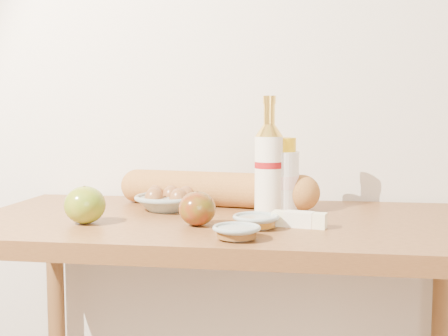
{
  "coord_description": "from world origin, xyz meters",
  "views": [
    {
      "loc": [
        0.19,
        -0.1,
        1.14
      ],
      "look_at": [
        0.0,
        1.15,
        1.02
      ],
      "focal_mm": 45.0,
      "sensor_mm": 36.0,
      "label": 1
    }
  ],
  "objects": [
    {
      "name": "sugar_bowl",
      "position": [
        0.05,
        0.96,
        0.91
      ],
      "size": [
        0.12,
        0.12,
        0.03
      ],
      "rotation": [
        0.0,
        0.0,
        0.39
      ],
      "color": "#909D98",
      "rests_on": "table"
    },
    {
      "name": "egg_bowl",
      "position": [
        -0.16,
        1.26,
        0.92
      ],
      "size": [
        0.17,
        0.17,
        0.06
      ],
      "rotation": [
        0.0,
        0.0,
        -0.02
      ],
      "color": "gray",
      "rests_on": "table"
    },
    {
      "name": "cream_bottle",
      "position": [
        0.12,
        1.29,
        0.99
      ],
      "size": [
        0.1,
        0.1,
        0.18
      ],
      "rotation": [
        0.0,
        0.0,
        0.11
      ],
      "color": "white",
      "rests_on": "table"
    },
    {
      "name": "apple_redgreen_front",
      "position": [
        -0.05,
        1.08,
        0.94
      ],
      "size": [
        0.11,
        0.11,
        0.08
      ],
      "rotation": [
        0.0,
        0.0,
        0.4
      ],
      "color": "maroon",
      "rests_on": "table"
    },
    {
      "name": "back_wall",
      "position": [
        0.0,
        1.51,
        1.3
      ],
      "size": [
        3.5,
        0.02,
        2.6
      ],
      "primitive_type": "cube",
      "color": "silver",
      "rests_on": "ground"
    },
    {
      "name": "bourbon_bottle",
      "position": [
        0.09,
        1.26,
        1.02
      ],
      "size": [
        0.09,
        0.09,
        0.29
      ],
      "rotation": [
        0.0,
        0.0,
        0.31
      ],
      "color": "white",
      "rests_on": "table"
    },
    {
      "name": "table",
      "position": [
        0.0,
        1.18,
        0.78
      ],
      "size": [
        1.2,
        0.6,
        0.9
      ],
      "color": "brown",
      "rests_on": "ground"
    },
    {
      "name": "syrup_bowl",
      "position": [
        0.08,
        1.07,
        0.92
      ],
      "size": [
        0.1,
        0.1,
        0.03
      ],
      "rotation": [
        0.0,
        0.0,
        0.03
      ],
      "color": "#96A39E",
      "rests_on": "table"
    },
    {
      "name": "baguette",
      "position": [
        -0.05,
        1.34,
        0.95
      ],
      "size": [
        0.55,
        0.18,
        0.09
      ],
      "rotation": [
        0.0,
        0.0,
        -0.16
      ],
      "color": "#C5823C",
      "rests_on": "table"
    },
    {
      "name": "apple_yellowgreen",
      "position": [
        -0.3,
        1.06,
        0.94
      ],
      "size": [
        0.1,
        0.1,
        0.08
      ],
      "rotation": [
        0.0,
        0.0,
        0.07
      ],
      "color": "olive",
      "rests_on": "table"
    },
    {
      "name": "butter_stick",
      "position": [
        0.17,
        1.1,
        0.92
      ],
      "size": [
        0.12,
        0.06,
        0.03
      ],
      "rotation": [
        0.0,
        0.0,
        -0.2
      ],
      "color": "#FFF9C5",
      "rests_on": "table"
    }
  ]
}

